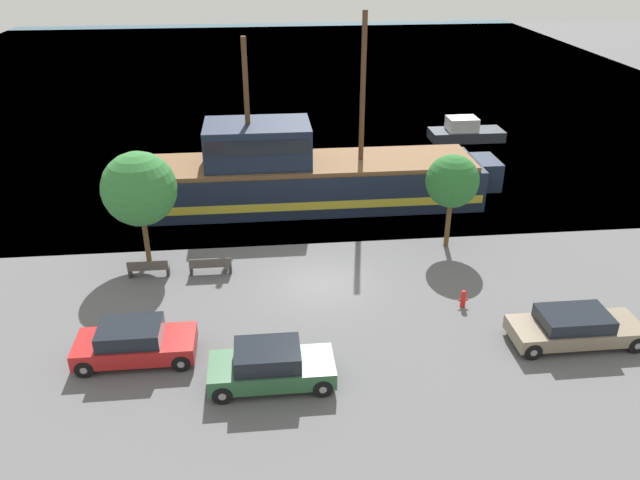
{
  "coord_description": "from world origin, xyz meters",
  "views": [
    {
      "loc": [
        -2.47,
        -23.79,
        14.29
      ],
      "look_at": [
        0.17,
        2.0,
        1.2
      ],
      "focal_mm": 35.0,
      "sensor_mm": 36.0,
      "label": 1
    }
  ],
  "objects_px": {
    "pirate_ship": "(304,175)",
    "parked_car_curb_front": "(134,343)",
    "fire_hydrant": "(463,298)",
    "bench_promenade_east": "(210,265)",
    "moored_boat_dockside": "(465,132)",
    "bench_promenade_west": "(148,268)",
    "parked_car_curb_rear": "(271,366)",
    "parked_car_curb_mid": "(575,327)"
  },
  "relations": [
    {
      "from": "moored_boat_dockside",
      "to": "fire_hydrant",
      "type": "height_order",
      "value": "moored_boat_dockside"
    },
    {
      "from": "pirate_ship",
      "to": "parked_car_curb_mid",
      "type": "height_order",
      "value": "pirate_ship"
    },
    {
      "from": "parked_car_curb_rear",
      "to": "fire_hydrant",
      "type": "xyz_separation_m",
      "value": [
        8.16,
        4.13,
        -0.34
      ]
    },
    {
      "from": "bench_promenade_east",
      "to": "bench_promenade_west",
      "type": "relative_size",
      "value": 1.04
    },
    {
      "from": "parked_car_curb_mid",
      "to": "bench_promenade_west",
      "type": "relative_size",
      "value": 2.74
    },
    {
      "from": "moored_boat_dockside",
      "to": "pirate_ship",
      "type": "bearing_deg",
      "value": -140.32
    },
    {
      "from": "moored_boat_dockside",
      "to": "parked_car_curb_mid",
      "type": "height_order",
      "value": "moored_boat_dockside"
    },
    {
      "from": "parked_car_curb_rear",
      "to": "fire_hydrant",
      "type": "bearing_deg",
      "value": 26.83
    },
    {
      "from": "moored_boat_dockside",
      "to": "bench_promenade_west",
      "type": "distance_m",
      "value": 27.54
    },
    {
      "from": "fire_hydrant",
      "to": "bench_promenade_east",
      "type": "distance_m",
      "value": 11.32
    },
    {
      "from": "moored_boat_dockside",
      "to": "parked_car_curb_rear",
      "type": "height_order",
      "value": "moored_boat_dockside"
    },
    {
      "from": "parked_car_curb_front",
      "to": "fire_hydrant",
      "type": "relative_size",
      "value": 5.64
    },
    {
      "from": "fire_hydrant",
      "to": "parked_car_curb_mid",
      "type": "bearing_deg",
      "value": -40.11
    },
    {
      "from": "pirate_ship",
      "to": "parked_car_curb_front",
      "type": "distance_m",
      "value": 15.61
    },
    {
      "from": "parked_car_curb_mid",
      "to": "fire_hydrant",
      "type": "bearing_deg",
      "value": 139.89
    },
    {
      "from": "fire_hydrant",
      "to": "bench_promenade_east",
      "type": "height_order",
      "value": "bench_promenade_east"
    },
    {
      "from": "moored_boat_dockside",
      "to": "parked_car_curb_front",
      "type": "height_order",
      "value": "moored_boat_dockside"
    },
    {
      "from": "pirate_ship",
      "to": "fire_hydrant",
      "type": "height_order",
      "value": "pirate_ship"
    },
    {
      "from": "moored_boat_dockside",
      "to": "bench_promenade_east",
      "type": "height_order",
      "value": "moored_boat_dockside"
    },
    {
      "from": "fire_hydrant",
      "to": "bench_promenade_west",
      "type": "bearing_deg",
      "value": 163.99
    },
    {
      "from": "parked_car_curb_front",
      "to": "fire_hydrant",
      "type": "xyz_separation_m",
      "value": [
        13.05,
        2.24,
        -0.32
      ]
    },
    {
      "from": "parked_car_curb_rear",
      "to": "parked_car_curb_front",
      "type": "bearing_deg",
      "value": 158.9
    },
    {
      "from": "moored_boat_dockside",
      "to": "bench_promenade_east",
      "type": "distance_m",
      "value": 25.55
    },
    {
      "from": "parked_car_curb_front",
      "to": "parked_car_curb_rear",
      "type": "distance_m",
      "value": 5.24
    },
    {
      "from": "parked_car_curb_front",
      "to": "bench_promenade_east",
      "type": "xyz_separation_m",
      "value": [
        2.4,
        6.07,
        -0.28
      ]
    },
    {
      "from": "parked_car_curb_rear",
      "to": "fire_hydrant",
      "type": "relative_size",
      "value": 5.66
    },
    {
      "from": "parked_car_curb_rear",
      "to": "moored_boat_dockside",
      "type": "bearing_deg",
      "value": 59.92
    },
    {
      "from": "fire_hydrant",
      "to": "moored_boat_dockside",
      "type": "bearing_deg",
      "value": 72.28
    },
    {
      "from": "parked_car_curb_rear",
      "to": "fire_hydrant",
      "type": "height_order",
      "value": "parked_car_curb_rear"
    },
    {
      "from": "pirate_ship",
      "to": "moored_boat_dockside",
      "type": "height_order",
      "value": "pirate_ship"
    },
    {
      "from": "pirate_ship",
      "to": "parked_car_curb_mid",
      "type": "relative_size",
      "value": 4.11
    },
    {
      "from": "pirate_ship",
      "to": "parked_car_curb_front",
      "type": "xyz_separation_m",
      "value": [
        -7.28,
        -13.77,
        -0.98
      ]
    },
    {
      "from": "parked_car_curb_front",
      "to": "parked_car_curb_mid",
      "type": "height_order",
      "value": "parked_car_curb_front"
    },
    {
      "from": "pirate_ship",
      "to": "parked_car_curb_front",
      "type": "relative_size",
      "value": 4.73
    },
    {
      "from": "parked_car_curb_front",
      "to": "moored_boat_dockside",
      "type": "bearing_deg",
      "value": 50.5
    },
    {
      "from": "parked_car_curb_front",
      "to": "bench_promenade_east",
      "type": "distance_m",
      "value": 6.53
    },
    {
      "from": "parked_car_curb_rear",
      "to": "bench_promenade_east",
      "type": "relative_size",
      "value": 2.29
    },
    {
      "from": "moored_boat_dockside",
      "to": "parked_car_curb_rear",
      "type": "xyz_separation_m",
      "value": [
        -15.26,
        -26.33,
        0.12
      ]
    },
    {
      "from": "pirate_ship",
      "to": "fire_hydrant",
      "type": "relative_size",
      "value": 26.67
    },
    {
      "from": "parked_car_curb_front",
      "to": "parked_car_curb_mid",
      "type": "relative_size",
      "value": 0.87
    },
    {
      "from": "pirate_ship",
      "to": "bench_promenade_west",
      "type": "distance_m",
      "value": 10.93
    },
    {
      "from": "pirate_ship",
      "to": "parked_car_curb_mid",
      "type": "bearing_deg",
      "value": -57.49
    }
  ]
}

